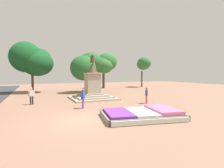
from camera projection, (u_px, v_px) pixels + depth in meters
name	position (u px, v px, depth m)	size (l,w,h in m)	color
ground_plane	(83.00, 120.00, 11.04)	(85.28, 85.28, 0.00)	#8C6651
flower_planter	(143.00, 114.00, 11.57)	(5.62, 4.18, 0.59)	#38281C
statue_monument	(93.00, 89.00, 20.27)	(4.93, 4.93, 5.13)	#9F9580
pedestrian_with_handbag	(146.00, 94.00, 17.08)	(0.41, 0.47, 1.58)	red
pedestrian_near_planter	(83.00, 97.00, 14.61)	(0.41, 0.46, 1.62)	#8C4C99
pedestrian_crossing_plaza	(31.00, 95.00, 16.45)	(0.56, 0.29, 1.62)	black
park_tree_far_left	(87.00, 65.00, 26.85)	(5.25, 4.58, 6.25)	brown
park_tree_behind_statue	(105.00, 64.00, 34.84)	(4.93, 3.98, 7.16)	#4C3823
park_tree_far_right	(33.00, 60.00, 26.53)	(6.21, 5.49, 7.67)	#4C3823
park_tree_street_side	(144.00, 64.00, 37.56)	(2.94, 3.50, 6.48)	#4C3823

